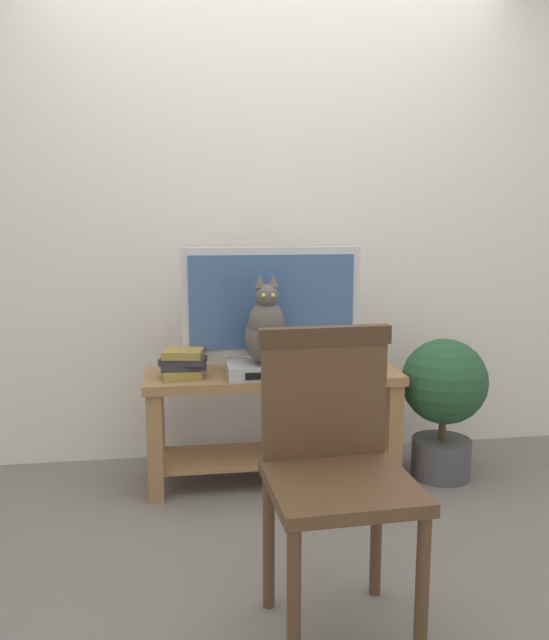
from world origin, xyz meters
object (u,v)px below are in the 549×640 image
object	(u,v)px
tv_stand	(273,407)
book_stack	(183,364)
potted_plant	(444,396)
wooden_chair	(334,454)
tv	(271,306)
media_box	(266,370)
cat	(266,331)

from	to	relation	value
tv_stand	book_stack	world-z (taller)	book_stack
book_stack	potted_plant	world-z (taller)	potted_plant
wooden_chair	book_stack	size ratio (longest dim) A/B	4.15
book_stack	tv	bearing A→B (deg)	13.39
tv	book_stack	bearing A→B (deg)	-166.61
media_box	wooden_chair	world-z (taller)	wooden_chair
media_box	wooden_chair	xyz separation A→B (m)	(0.07, -1.04, -0.02)
potted_plant	tv_stand	bearing A→B (deg)	174.48
tv	cat	bearing A→B (deg)	-107.52
tv	potted_plant	world-z (taller)	tv
tv	media_box	xyz separation A→B (m)	(-0.05, -0.13, -0.29)
tv_stand	tv	bearing A→B (deg)	89.97
tv_stand	book_stack	size ratio (longest dim) A/B	5.39
media_box	cat	bearing A→B (deg)	-85.23
cat	potted_plant	xyz separation A→B (m)	(0.89, 0.01, -0.36)
media_box	book_stack	xyz separation A→B (m)	(-0.39, 0.03, 0.04)
media_box	wooden_chair	size ratio (longest dim) A/B	0.38
tv_stand	media_box	size ratio (longest dim) A/B	3.39
tv	media_box	size ratio (longest dim) A/B	2.39
tv	potted_plant	bearing A→B (deg)	-8.84
tv_stand	cat	xyz separation A→B (m)	(-0.05, -0.10, 0.40)
book_stack	cat	bearing A→B (deg)	-6.19
cat	book_stack	bearing A→B (deg)	173.81
tv	wooden_chair	size ratio (longest dim) A/B	0.91
tv	tv_stand	bearing A→B (deg)	-90.03
media_box	cat	size ratio (longest dim) A/B	0.86
tv	wooden_chair	distance (m)	1.21
media_box	cat	xyz separation A→B (m)	(0.00, -0.01, 0.19)
media_box	potted_plant	xyz separation A→B (m)	(0.89, -0.00, -0.17)
tv	cat	size ratio (longest dim) A/B	2.05
tv_stand	cat	size ratio (longest dim) A/B	2.91
tv_stand	book_stack	distance (m)	0.50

